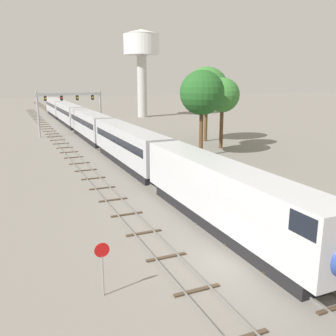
# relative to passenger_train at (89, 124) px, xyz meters

# --- Properties ---
(ground_plane) EXTENTS (400.00, 400.00, 0.00)m
(ground_plane) POSITION_rel_passenger_train_xyz_m (-2.00, -49.39, -2.61)
(ground_plane) COLOR gray
(track_main) EXTENTS (2.60, 200.00, 0.16)m
(track_main) POSITION_rel_passenger_train_xyz_m (0.00, 10.61, -2.54)
(track_main) COLOR slate
(track_main) RESTS_ON ground
(track_near) EXTENTS (2.60, 160.00, 0.16)m
(track_near) POSITION_rel_passenger_train_xyz_m (-5.50, -9.39, -2.54)
(track_near) COLOR slate
(track_near) RESTS_ON ground
(passenger_train) EXTENTS (3.04, 111.27, 4.80)m
(passenger_train) POSITION_rel_passenger_train_xyz_m (0.00, 0.00, 0.00)
(passenger_train) COLOR silver
(passenger_train) RESTS_ON ground
(signal_gantry) EXTENTS (12.10, 0.49, 8.32)m
(signal_gantry) POSITION_rel_passenger_train_xyz_m (-2.25, 5.43, 3.47)
(signal_gantry) COLOR #999BA0
(signal_gantry) RESTS_ON ground
(water_tower) EXTENTS (9.73, 9.73, 23.19)m
(water_tower) POSITION_rel_passenger_train_xyz_m (21.83, 32.47, 15.50)
(water_tower) COLOR beige
(water_tower) RESTS_ON ground
(stop_sign) EXTENTS (0.76, 0.08, 2.88)m
(stop_sign) POSITION_rel_passenger_train_xyz_m (-10.00, -49.85, -0.74)
(stop_sign) COLOR gray
(stop_sign) RESTS_ON ground
(trackside_tree_left) EXTENTS (6.02, 6.02, 11.75)m
(trackside_tree_left) POSITION_rel_passenger_train_xyz_m (10.96, -21.48, 6.08)
(trackside_tree_left) COLOR brown
(trackside_tree_left) RESTS_ON ground
(trackside_tree_mid) EXTENTS (5.19, 5.19, 10.74)m
(trackside_tree_mid) POSITION_rel_passenger_train_xyz_m (16.76, -17.31, 5.47)
(trackside_tree_mid) COLOR brown
(trackside_tree_mid) RESTS_ON ground
(trackside_tree_right) EXTENTS (7.31, 7.31, 12.51)m
(trackside_tree_right) POSITION_rel_passenger_train_xyz_m (17.86, -10.48, 6.22)
(trackside_tree_right) COLOR brown
(trackside_tree_right) RESTS_ON ground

